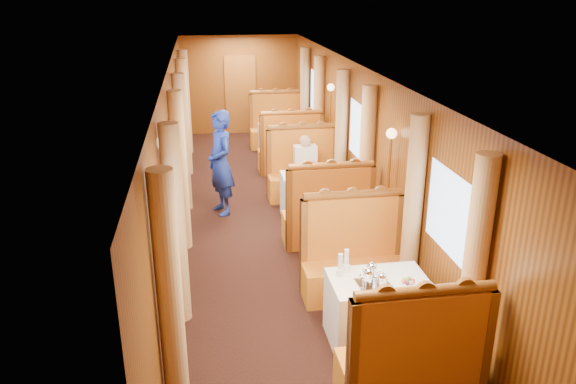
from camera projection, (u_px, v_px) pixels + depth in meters
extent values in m
cube|color=brown|center=(241.00, 95.00, 14.54)|extent=(0.80, 0.04, 2.00)
cube|color=white|center=(378.00, 310.00, 6.10)|extent=(1.05, 0.72, 0.75)
cube|color=#B74714|center=(407.00, 379.00, 5.27)|extent=(1.30, 0.55, 0.45)
cube|color=#B74714|center=(421.00, 336.00, 4.85)|extent=(1.30, 0.12, 0.80)
cylinder|color=brown|center=(426.00, 291.00, 4.70)|extent=(1.23, 0.10, 0.10)
cube|color=#B74714|center=(354.00, 280.00, 7.03)|extent=(1.30, 0.55, 0.45)
cube|color=#B74714|center=(352.00, 227.00, 7.01)|extent=(1.30, 0.12, 0.80)
cylinder|color=brown|center=(353.00, 194.00, 6.86)|extent=(1.23, 0.10, 0.10)
cube|color=white|center=(314.00, 197.00, 9.34)|extent=(1.05, 0.72, 0.75)
cube|color=#B74714|center=(326.00, 228.00, 8.51)|extent=(1.30, 0.55, 0.45)
cube|color=#B74714|center=(331.00, 195.00, 8.09)|extent=(1.30, 0.12, 0.80)
cylinder|color=brown|center=(331.00, 166.00, 7.94)|extent=(1.23, 0.10, 0.10)
cube|color=#B74714|center=(304.00, 186.00, 10.27)|extent=(1.30, 0.55, 0.45)
cube|color=#B74714|center=(302.00, 150.00, 10.25)|extent=(1.30, 0.12, 0.80)
cylinder|color=brown|center=(302.00, 127.00, 10.10)|extent=(1.23, 0.10, 0.10)
cube|color=white|center=(283.00, 142.00, 12.58)|extent=(1.05, 0.72, 0.75)
cube|color=#B74714|center=(290.00, 161.00, 11.75)|extent=(1.30, 0.55, 0.45)
cube|color=#B74714|center=(292.00, 134.00, 11.33)|extent=(1.30, 0.12, 0.80)
cylinder|color=brown|center=(292.00, 113.00, 11.18)|extent=(1.23, 0.10, 0.10)
cube|color=#B74714|center=(277.00, 138.00, 13.51)|extent=(1.30, 0.55, 0.45)
cube|color=#B74714|center=(276.00, 110.00, 13.49)|extent=(1.30, 0.12, 0.80)
cylinder|color=brown|center=(276.00, 92.00, 13.34)|extent=(1.23, 0.10, 0.10)
cube|color=silver|center=(373.00, 283.00, 5.88)|extent=(0.36, 0.28, 0.01)
cylinder|color=white|center=(408.00, 283.00, 5.88)|extent=(0.21, 0.21, 0.01)
cylinder|color=white|center=(340.00, 273.00, 6.02)|extent=(0.08, 0.08, 0.08)
cylinder|color=white|center=(340.00, 262.00, 5.98)|extent=(0.05, 0.05, 0.18)
cylinder|color=white|center=(346.00, 268.00, 6.12)|extent=(0.08, 0.08, 0.08)
cylinder|color=white|center=(346.00, 257.00, 6.08)|extent=(0.05, 0.05, 0.18)
cylinder|color=silver|center=(313.00, 172.00, 9.16)|extent=(0.06, 0.06, 0.14)
cylinder|color=silver|center=(281.00, 122.00, 12.43)|extent=(0.06, 0.06, 0.14)
cylinder|color=tan|center=(170.00, 300.00, 4.79)|extent=(0.22, 0.22, 2.35)
cylinder|color=tan|center=(176.00, 226.00, 6.23)|extent=(0.22, 0.22, 2.35)
cylinder|color=tan|center=(474.00, 275.00, 5.19)|extent=(0.22, 0.22, 2.35)
cylinder|color=tan|center=(413.00, 212.00, 6.63)|extent=(0.22, 0.22, 2.35)
cylinder|color=tan|center=(180.00, 172.00, 8.03)|extent=(0.22, 0.22, 2.35)
cylinder|color=tan|center=(182.00, 143.00, 9.47)|extent=(0.22, 0.22, 2.35)
cylinder|color=tan|center=(366.00, 163.00, 8.43)|extent=(0.22, 0.22, 2.35)
cylinder|color=tan|center=(341.00, 137.00, 9.87)|extent=(0.22, 0.22, 2.35)
cylinder|color=tan|center=(184.00, 118.00, 11.27)|extent=(0.22, 0.22, 2.35)
cylinder|color=tan|center=(185.00, 103.00, 12.71)|extent=(0.22, 0.22, 2.35)
cylinder|color=tan|center=(319.00, 113.00, 11.67)|extent=(0.22, 0.22, 2.35)
cylinder|color=tan|center=(305.00, 99.00, 13.11)|extent=(0.22, 0.22, 2.35)
cylinder|color=#BF8C3F|center=(178.00, 214.00, 7.21)|extent=(0.04, 0.04, 1.85)
sphere|color=#FFD18C|center=(172.00, 142.00, 6.88)|extent=(0.14, 0.14, 0.14)
cylinder|color=#BF8C3F|center=(387.00, 202.00, 7.62)|extent=(0.04, 0.04, 1.85)
sphere|color=#FFD18C|center=(392.00, 133.00, 7.29)|extent=(0.14, 0.14, 0.14)
cylinder|color=#BF8C3F|center=(183.00, 143.00, 10.45)|extent=(0.04, 0.04, 1.85)
sphere|color=#FFD18C|center=(180.00, 91.00, 10.12)|extent=(0.14, 0.14, 0.14)
cylinder|color=#BF8C3F|center=(330.00, 137.00, 10.86)|extent=(0.04, 0.04, 1.85)
sphere|color=#FFD18C|center=(331.00, 87.00, 10.53)|extent=(0.14, 0.14, 0.14)
imported|color=navy|center=(221.00, 163.00, 9.39)|extent=(0.62, 0.75, 1.78)
cube|color=beige|center=(305.00, 161.00, 9.98)|extent=(0.40, 0.24, 0.55)
sphere|color=tan|center=(305.00, 141.00, 9.86)|extent=(0.20, 0.20, 0.20)
cube|color=beige|center=(307.00, 176.00, 9.91)|extent=(0.36, 0.30, 0.14)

